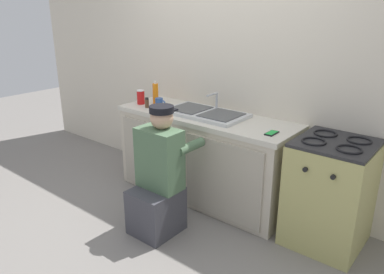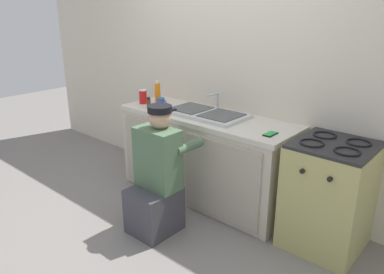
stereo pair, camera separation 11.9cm
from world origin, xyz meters
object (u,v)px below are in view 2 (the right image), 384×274
Objects in this scene: stove_range at (328,195)px; soap_bottle_orange at (158,93)px; sink_double_basin at (206,113)px; spice_bottle_pepper at (149,102)px; coffee_mug at (161,102)px; soda_cup_red at (143,97)px; cell_phone at (270,134)px; plumber_person at (157,181)px.

soap_bottle_orange is (-1.92, 0.00, 0.54)m from stove_range.
sink_double_basin is at bearing 0.17° from soap_bottle_orange.
sink_double_basin is 0.65m from spice_bottle_pepper.
coffee_mug is at bearing -172.43° from sink_double_basin.
soda_cup_red is 1.09× the size of cell_phone.
sink_double_basin is 6.35× the size of coffee_mug.
soap_bottle_orange is 0.16m from soda_cup_red.
cell_phone is at bearing -0.34° from soda_cup_red.
coffee_mug is (-0.54, -0.07, 0.03)m from sink_double_basin.
coffee_mug is at bearing -177.78° from stove_range.
cell_phone is 1.33× the size of spice_bottle_pepper.
sink_double_basin is 0.89× the size of stove_range.
spice_bottle_pepper is (-0.09, -0.09, 0.00)m from coffee_mug.
plumber_person is 7.26× the size of soda_cup_red.
soap_bottle_orange reaches higher than plumber_person.
plumber_person is 1.02m from spice_bottle_pepper.
sink_double_basin is 5.71× the size of cell_phone.
soap_bottle_orange is 0.18m from spice_bottle_pepper.
soap_bottle_orange is 1.79× the size of cell_phone.
coffee_mug is at bearing -30.33° from soap_bottle_orange.
plumber_person is 4.42× the size of soap_bottle_orange.
sink_double_basin is 1.34m from stove_range.
coffee_mug is 0.15m from soap_bottle_orange.
soap_bottle_orange reaches higher than sink_double_basin.
coffee_mug is (-1.80, -0.07, 0.47)m from stove_range.
plumber_person reaches higher than spice_bottle_pepper.
stove_range is 0.81× the size of plumber_person.
plumber_person is 7.89× the size of cell_phone.
soap_bottle_orange is at bearing 134.76° from plumber_person.
plumber_person is (-1.19, -0.74, 0.02)m from stove_range.
soda_cup_red is at bearing -173.42° from coffee_mug.
soda_cup_red is (-0.86, 0.64, 0.48)m from plumber_person.
stove_range is 7.11× the size of coffee_mug.
cell_phone is at bearing -167.71° from stove_range.
soap_bottle_orange reaches higher than spice_bottle_pepper.
stove_range is at bearing 12.29° from cell_phone.
sink_double_basin is at bearing 171.90° from cell_phone.
soap_bottle_orange is (-0.73, 0.74, 0.52)m from plumber_person.
sink_double_basin is 0.78m from cell_phone.
coffee_mug is at bearing 178.36° from cell_phone.
soap_bottle_orange is at bearing 38.15° from soda_cup_red.
soap_bottle_orange reaches higher than stove_range.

